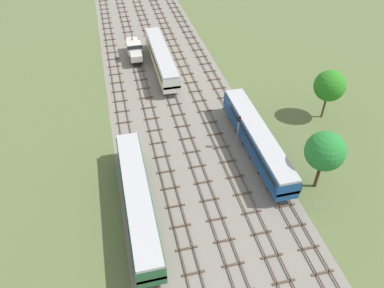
{
  "coord_description": "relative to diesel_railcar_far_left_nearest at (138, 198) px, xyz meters",
  "views": [
    {
      "loc": [
        -9.17,
        14.67,
        34.27
      ],
      "look_at": [
        0.0,
        52.49,
        1.5
      ],
      "focal_mm": 35.16,
      "sensor_mm": 36.0,
      "label": 1
    }
  ],
  "objects": [
    {
      "name": "ground_plane",
      "position": [
        8.44,
        12.53,
        -2.6
      ],
      "size": [
        480.0,
        480.0,
        0.0
      ],
      "primitive_type": "plane",
      "color": "#5B6B3D"
    },
    {
      "name": "ballast_bed",
      "position": [
        8.44,
        12.53,
        -2.59
      ],
      "size": [
        20.88,
        176.0,
        0.01
      ],
      "primitive_type": "cube",
      "color": "gray",
      "rests_on": "ground"
    },
    {
      "name": "track_far_left",
      "position": [
        0.0,
        13.53,
        -2.46
      ],
      "size": [
        2.4,
        126.0,
        0.29
      ],
      "color": "#47382D",
      "rests_on": "ground"
    },
    {
      "name": "track_left",
      "position": [
        4.22,
        13.53,
        -2.46
      ],
      "size": [
        2.4,
        126.0,
        0.29
      ],
      "color": "#47382D",
      "rests_on": "ground"
    },
    {
      "name": "track_centre_left",
      "position": [
        8.44,
        13.53,
        -2.46
      ],
      "size": [
        2.4,
        126.0,
        0.29
      ],
      "color": "#47382D",
      "rests_on": "ground"
    },
    {
      "name": "track_centre",
      "position": [
        12.66,
        13.53,
        -2.46
      ],
      "size": [
        2.4,
        126.0,
        0.29
      ],
      "color": "#47382D",
      "rests_on": "ground"
    },
    {
      "name": "track_centre_right",
      "position": [
        16.88,
        13.53,
        -2.46
      ],
      "size": [
        2.4,
        126.0,
        0.29
      ],
      "color": "#47382D",
      "rests_on": "ground"
    },
    {
      "name": "diesel_railcar_far_left_nearest",
      "position": [
        0.0,
        0.0,
        0.0
      ],
      "size": [
        2.96,
        20.5,
        3.8
      ],
      "color": "#286638",
      "rests_on": "ground"
    },
    {
      "name": "diesel_railcar_centre_right_near",
      "position": [
        16.88,
        6.96,
        0.0
      ],
      "size": [
        2.96,
        20.5,
        3.8
      ],
      "color": "#194C8C",
      "rests_on": "ground"
    },
    {
      "name": "diesel_railcar_centre_left_mid",
      "position": [
        8.44,
        32.64,
        0.0
      ],
      "size": [
        2.96,
        20.5,
        3.8
      ],
      "color": "white",
      "rests_on": "ground"
    },
    {
      "name": "shunter_loco_left_midfar",
      "position": [
        4.22,
        38.53,
        -0.59
      ],
      "size": [
        2.74,
        8.46,
        3.1
      ],
      "color": "beige",
      "rests_on": "ground"
    },
    {
      "name": "signal_post_nearest",
      "position": [
        14.77,
        8.68,
        0.86
      ],
      "size": [
        0.28,
        0.47,
        5.44
      ],
      "color": "gray",
      "rests_on": "ground"
    },
    {
      "name": "lineside_tree_0",
      "position": [
        29.91,
        12.41,
        2.95
      ],
      "size": [
        4.6,
        4.6,
        7.86
      ],
      "color": "#4C331E",
      "rests_on": "ground"
    },
    {
      "name": "lineside_tree_2",
      "position": [
        21.85,
        -0.78,
        3.17
      ],
      "size": [
        4.71,
        4.71,
        8.15
      ],
      "color": "#4C331E",
      "rests_on": "ground"
    }
  ]
}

